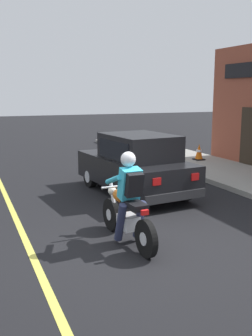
# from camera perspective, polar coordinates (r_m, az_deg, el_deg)

# --- Properties ---
(ground_plane) EXTENTS (80.00, 80.00, 0.00)m
(ground_plane) POSITION_cam_1_polar(r_m,az_deg,el_deg) (6.86, 2.34, -11.34)
(ground_plane) COLOR black
(lane_stripe) EXTENTS (0.12, 19.80, 0.01)m
(lane_stripe) POSITION_cam_1_polar(r_m,az_deg,el_deg) (9.17, -16.18, -5.96)
(lane_stripe) COLOR #D1C64C
(lane_stripe) RESTS_ON ground
(motorcycle_with_rider) EXTENTS (0.57, 2.02, 1.62)m
(motorcycle_with_rider) POSITION_cam_1_polar(r_m,az_deg,el_deg) (6.80, 0.26, -5.47)
(motorcycle_with_rider) COLOR black
(motorcycle_with_rider) RESTS_ON ground
(car_hatchback) EXTENTS (2.01, 3.92, 1.57)m
(car_hatchback) POSITION_cam_1_polar(r_m,az_deg,el_deg) (10.09, 1.38, 0.45)
(car_hatchback) COLOR black
(car_hatchback) RESTS_ON ground
(traffic_cone) EXTENTS (0.36, 0.36, 0.60)m
(traffic_cone) POSITION_cam_1_polar(r_m,az_deg,el_deg) (14.77, 10.55, 2.29)
(traffic_cone) COLOR black
(traffic_cone) RESTS_ON sidewalk_curb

